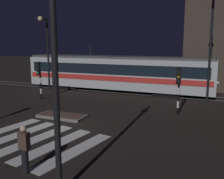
% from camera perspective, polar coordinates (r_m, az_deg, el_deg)
% --- Properties ---
extents(ground_plane, '(120.00, 120.00, 0.00)m').
position_cam_1_polar(ground_plane, '(14.64, -10.74, -7.77)').
color(ground_plane, black).
extents(rail_near, '(80.00, 0.12, 0.03)m').
position_cam_1_polar(rail_near, '(23.39, 2.94, -0.84)').
color(rail_near, '#59595E').
rests_on(rail_near, ground).
extents(rail_far, '(80.00, 0.12, 0.03)m').
position_cam_1_polar(rail_far, '(24.72, 4.08, -0.25)').
color(rail_far, '#59595E').
rests_on(rail_far, ground).
extents(crosswalk_zebra, '(6.23, 5.35, 0.02)m').
position_cam_1_polar(crosswalk_zebra, '(12.93, -16.35, -10.40)').
color(crosswalk_zebra, silver).
rests_on(crosswalk_zebra, ground).
extents(traffic_island, '(2.92, 1.31, 0.18)m').
position_cam_1_polar(traffic_island, '(16.24, -10.78, -5.65)').
color(traffic_island, slate).
rests_on(traffic_island, ground).
extents(traffic_light_corner_far_right, '(0.36, 0.42, 3.01)m').
position_cam_1_polar(traffic_light_corner_far_right, '(16.61, 14.26, 1.26)').
color(traffic_light_corner_far_right, black).
rests_on(traffic_light_corner_far_right, ground).
extents(traffic_light_corner_far_left, '(0.36, 0.42, 3.01)m').
position_cam_1_polar(traffic_light_corner_far_left, '(21.45, -15.48, 3.14)').
color(traffic_light_corner_far_left, black).
rests_on(traffic_light_corner_far_left, ground).
extents(street_lamp_near_kerb, '(0.44, 1.21, 7.24)m').
position_cam_1_polar(street_lamp_near_kerb, '(7.15, -13.67, 10.95)').
color(street_lamp_near_kerb, black).
rests_on(street_lamp_near_kerb, ground).
extents(street_lamp_trackside_left, '(0.44, 1.21, 6.73)m').
position_cam_1_polar(street_lamp_trackside_left, '(24.91, -14.15, 9.48)').
color(street_lamp_trackside_left, black).
rests_on(street_lamp_trackside_left, ground).
extents(street_lamp_trackside_right, '(0.44, 1.21, 7.81)m').
position_cam_1_polar(street_lamp_trackside_right, '(20.45, 20.68, 10.73)').
color(street_lamp_trackside_right, black).
rests_on(street_lamp_trackside_right, ground).
extents(tram, '(17.59, 2.58, 4.15)m').
position_cam_1_polar(tram, '(24.21, 0.85, 3.71)').
color(tram, silver).
rests_on(tram, ground).
extents(pedestrian_waiting_at_kerb, '(0.36, 0.24, 1.71)m').
position_cam_1_polar(pedestrian_waiting_at_kerb, '(9.64, -18.47, -12.18)').
color(pedestrian_waiting_at_kerb, black).
rests_on(pedestrian_waiting_at_kerb, ground).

